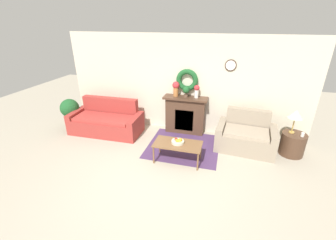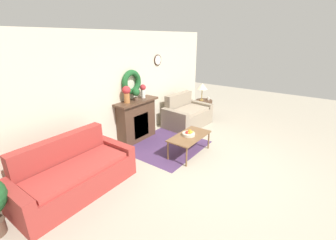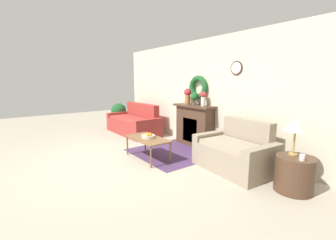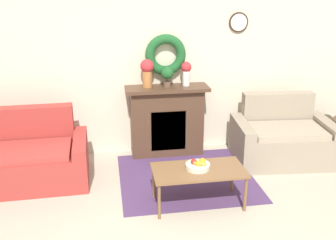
{
  "view_description": "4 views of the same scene",
  "coord_description": "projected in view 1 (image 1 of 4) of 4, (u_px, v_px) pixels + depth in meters",
  "views": [
    {
      "loc": [
        1.21,
        -3.34,
        3.02
      ],
      "look_at": [
        -0.14,
        1.57,
        0.73
      ],
      "focal_mm": 24.0,
      "sensor_mm": 36.0,
      "label": 1
    },
    {
      "loc": [
        -3.76,
        -1.39,
        2.55
      ],
      "look_at": [
        0.06,
        1.42,
        0.79
      ],
      "focal_mm": 24.0,
      "sensor_mm": 36.0,
      "label": 2
    },
    {
      "loc": [
        4.29,
        -1.51,
        1.69
      ],
      "look_at": [
        0.29,
        1.49,
        0.8
      ],
      "focal_mm": 24.0,
      "sensor_mm": 36.0,
      "label": 3
    },
    {
      "loc": [
        -0.76,
        -3.04,
        2.55
      ],
      "look_at": [
        -0.01,
        1.56,
        0.87
      ],
      "focal_mm": 42.0,
      "sensor_mm": 36.0,
      "label": 4
    }
  ],
  "objects": [
    {
      "name": "vase_on_mantel_left",
      "position": [
        176.0,
        88.0,
        6.15
      ],
      "size": [
        0.2,
        0.2,
        0.41
      ],
      "color": "#AD6B38",
      "rests_on": "fireplace"
    },
    {
      "name": "ground_plane",
      "position": [
        154.0,
        185.0,
        4.46
      ],
      "size": [
        16.0,
        16.0,
        0.0
      ],
      "primitive_type": "plane",
      "color": "#ADA38E"
    },
    {
      "name": "fruit_bowl",
      "position": [
        178.0,
        141.0,
        5.06
      ],
      "size": [
        0.29,
        0.29,
        0.12
      ],
      "color": "beige",
      "rests_on": "coffee_table"
    },
    {
      "name": "table_lamp",
      "position": [
        296.0,
        114.0,
        5.16
      ],
      "size": [
        0.35,
        0.35,
        0.57
      ],
      "color": "#B28E42",
      "rests_on": "side_table_by_loveseat"
    },
    {
      "name": "mug",
      "position": [
        303.0,
        135.0,
        5.15
      ],
      "size": [
        0.07,
        0.07,
        0.1
      ],
      "color": "silver",
      "rests_on": "side_table_by_loveseat"
    },
    {
      "name": "potted_plant_floor_by_couch",
      "position": [
        70.0,
        110.0,
        6.72
      ],
      "size": [
        0.55,
        0.55,
        0.87
      ],
      "color": "brown",
      "rests_on": "ground_plane"
    },
    {
      "name": "fireplace",
      "position": [
        185.0,
        115.0,
        6.39
      ],
      "size": [
        1.22,
        0.41,
        1.07
      ],
      "color": "#4C3323",
      "rests_on": "ground_plane"
    },
    {
      "name": "vase_on_mantel_right",
      "position": [
        197.0,
        90.0,
        6.02
      ],
      "size": [
        0.15,
        0.15,
        0.35
      ],
      "color": "silver",
      "rests_on": "fireplace"
    },
    {
      "name": "wall_back",
      "position": [
        183.0,
        84.0,
        6.26
      ],
      "size": [
        6.8,
        0.2,
        2.7
      ],
      "color": "beige",
      "rests_on": "ground_plane"
    },
    {
      "name": "loveseat_right",
      "position": [
        246.0,
        136.0,
        5.65
      ],
      "size": [
        1.48,
        1.03,
        0.94
      ],
      "rotation": [
        0.0,
        0.0,
        -0.09
      ],
      "color": "gray",
      "rests_on": "ground_plane"
    },
    {
      "name": "couch_left",
      "position": [
        107.0,
        121.0,
        6.48
      ],
      "size": [
        2.03,
        0.95,
        0.94
      ],
      "rotation": [
        0.0,
        0.0,
        0.02
      ],
      "color": "#9E332D",
      "rests_on": "ground_plane"
    },
    {
      "name": "side_table_by_loveseat",
      "position": [
        292.0,
        144.0,
        5.4
      ],
      "size": [
        0.56,
        0.56,
        0.55
      ],
      "color": "#4C3323",
      "rests_on": "ground_plane"
    },
    {
      "name": "potted_plant_on_mantel",
      "position": [
        186.0,
        90.0,
        6.08
      ],
      "size": [
        0.19,
        0.19,
        0.31
      ],
      "color": "brown",
      "rests_on": "fireplace"
    },
    {
      "name": "floor_rug",
      "position": [
        183.0,
        146.0,
        5.84
      ],
      "size": [
        1.8,
        1.66,
        0.01
      ],
      "color": "#4C335B",
      "rests_on": "ground_plane"
    },
    {
      "name": "coffee_table",
      "position": [
        178.0,
        145.0,
        5.08
      ],
      "size": [
        1.08,
        0.56,
        0.46
      ],
      "color": "brown",
      "rests_on": "ground_plane"
    }
  ]
}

